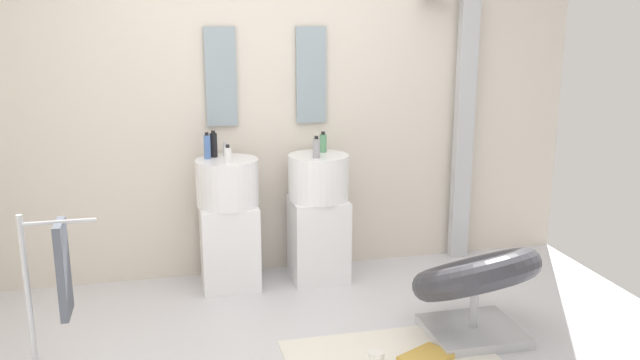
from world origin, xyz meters
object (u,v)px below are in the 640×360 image
object	(u,v)px
soap_bottle_grey	(316,148)
soap_bottle_black	(214,145)
pedestal_sink_right	(318,215)
pedestal_sink_left	(229,221)
lounge_chair	(475,282)
shower_column	(462,125)
magazine_ochre	(426,358)
soap_bottle_green	(323,143)
soap_bottle_blue	(207,147)
towel_rack	(58,273)
coffee_mug	(376,359)
soap_bottle_white	(228,155)

from	to	relation	value
soap_bottle_grey	soap_bottle_black	bearing A→B (deg)	163.96
pedestal_sink_right	soap_bottle_black	distance (m)	0.91
soap_bottle_grey	soap_bottle_black	size ratio (longest dim) A/B	0.83
pedestal_sink_left	lounge_chair	xyz separation A→B (m)	(1.35, -1.14, -0.14)
shower_column	magazine_ochre	world-z (taller)	shower_column
lounge_chair	soap_bottle_green	size ratio (longest dim) A/B	6.71
shower_column	soap_bottle_blue	xyz separation A→B (m)	(-1.97, -0.13, -0.06)
lounge_chair	soap_bottle_green	bearing A→B (deg)	117.56
towel_rack	coffee_mug	size ratio (longest dim) A/B	10.65
towel_rack	soap_bottle_white	world-z (taller)	soap_bottle_white
pedestal_sink_left	soap_bottle_grey	size ratio (longest dim) A/B	6.64
pedestal_sink_left	soap_bottle_black	bearing A→B (deg)	127.89
towel_rack	soap_bottle_black	world-z (taller)	soap_bottle_black
coffee_mug	soap_bottle_green	world-z (taller)	soap_bottle_green
lounge_chair	pedestal_sink_right	bearing A→B (deg)	121.57
pedestal_sink_right	soap_bottle_black	world-z (taller)	soap_bottle_black
soap_bottle_grey	soap_bottle_green	distance (m)	0.21
shower_column	soap_bottle_black	xyz separation A→B (m)	(-1.93, -0.08, -0.06)
shower_column	towel_rack	xyz separation A→B (m)	(-2.82, -1.33, -0.45)
coffee_mug	soap_bottle_grey	bearing A→B (deg)	92.06
towel_rack	soap_bottle_grey	world-z (taller)	soap_bottle_grey
pedestal_sink_left	soap_bottle_green	world-z (taller)	soap_bottle_green
lounge_chair	soap_bottle_white	world-z (taller)	soap_bottle_white
towel_rack	coffee_mug	xyz separation A→B (m)	(1.64, -0.21, -0.58)
coffee_mug	soap_bottle_blue	bearing A→B (deg)	119.14
soap_bottle_green	soap_bottle_blue	world-z (taller)	soap_bottle_blue
coffee_mug	soap_bottle_blue	size ratio (longest dim) A/B	0.48
towel_rack	soap_bottle_grey	xyz separation A→B (m)	(1.60, 1.05, 0.38)
soap_bottle_black	soap_bottle_grey	bearing A→B (deg)	-16.04
shower_column	lounge_chair	bearing A→B (deg)	-110.51
lounge_chair	soap_bottle_white	distance (m)	1.82
pedestal_sink_left	soap_bottle_blue	xyz separation A→B (m)	(-0.13, 0.05, 0.53)
pedestal_sink_right	towel_rack	distance (m)	2.00
magazine_ochre	soap_bottle_grey	xyz separation A→B (m)	(-0.34, 1.27, 0.98)
pedestal_sink_right	shower_column	bearing A→B (deg)	8.55
lounge_chair	soap_bottle_black	world-z (taller)	soap_bottle_black
coffee_mug	soap_bottle_blue	world-z (taller)	soap_bottle_blue
soap_bottle_white	soap_bottle_black	world-z (taller)	soap_bottle_black
shower_column	lounge_chair	distance (m)	1.58
soap_bottle_white	soap_bottle_blue	xyz separation A→B (m)	(-0.13, 0.17, 0.03)
soap_bottle_white	soap_bottle_blue	size ratio (longest dim) A/B	0.67
pedestal_sink_right	lounge_chair	xyz separation A→B (m)	(0.70, -1.14, -0.14)
pedestal_sink_right	soap_bottle_black	xyz separation A→B (m)	(-0.73, 0.10, 0.53)
pedestal_sink_right	shower_column	xyz separation A→B (m)	(1.19, 0.18, 0.59)
pedestal_sink_right	soap_bottle_blue	size ratio (longest dim) A/B	5.57
pedestal_sink_left	pedestal_sink_right	bearing A→B (deg)	0.00
coffee_mug	soap_bottle_blue	xyz separation A→B (m)	(-0.79, 1.42, 0.97)
shower_column	magazine_ochre	distance (m)	2.08
magazine_ochre	lounge_chair	bearing A→B (deg)	3.53
coffee_mug	soap_bottle_green	size ratio (longest dim) A/B	0.59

